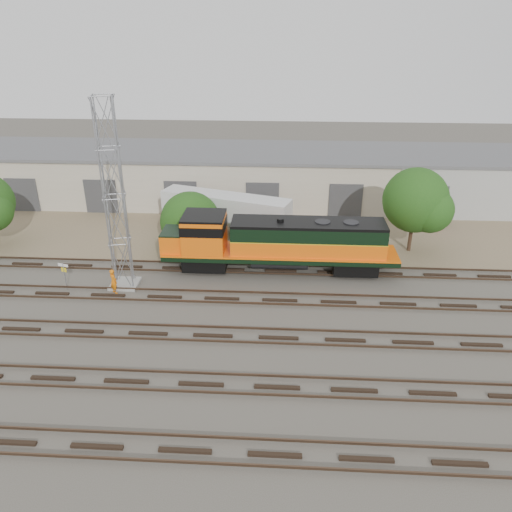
# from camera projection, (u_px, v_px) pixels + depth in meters

# --- Properties ---
(ground) EXTENTS (140.00, 140.00, 0.00)m
(ground) POSITION_uv_depth(u_px,v_px,m) (219.00, 311.00, 33.05)
(ground) COLOR #47423A
(ground) RESTS_ON ground
(dirt_strip) EXTENTS (80.00, 16.00, 0.02)m
(dirt_strip) POSITION_uv_depth(u_px,v_px,m) (239.00, 227.00, 46.59)
(dirt_strip) COLOR #726047
(dirt_strip) RESTS_ON ground
(tracks) EXTENTS (80.00, 20.40, 0.28)m
(tracks) POSITION_uv_depth(u_px,v_px,m) (213.00, 335.00, 30.30)
(tracks) COLOR black
(tracks) RESTS_ON ground
(warehouse) EXTENTS (58.40, 10.40, 5.30)m
(warehouse) POSITION_uv_depth(u_px,v_px,m) (246.00, 175.00, 52.67)
(warehouse) COLOR #C0B4A0
(warehouse) RESTS_ON ground
(locomotive) EXTENTS (17.58, 3.08, 4.23)m
(locomotive) POSITION_uv_depth(u_px,v_px,m) (276.00, 242.00, 37.24)
(locomotive) COLOR black
(locomotive) RESTS_ON tracks
(signal_tower) EXTENTS (1.96, 1.96, 13.28)m
(signal_tower) POSITION_uv_depth(u_px,v_px,m) (115.00, 200.00, 33.53)
(signal_tower) COLOR gray
(signal_tower) RESTS_ON ground
(sign_post) EXTENTS (0.80, 0.24, 1.99)m
(sign_post) POSITION_uv_depth(u_px,v_px,m) (64.00, 271.00, 35.23)
(sign_post) COLOR gray
(sign_post) RESTS_ON ground
(worker) EXTENTS (0.79, 0.77, 1.83)m
(worker) POSITION_uv_depth(u_px,v_px,m) (113.00, 281.00, 34.86)
(worker) COLOR orange
(worker) RESTS_ON ground
(semi_trailer) EXTENTS (11.88, 5.92, 3.61)m
(semi_trailer) POSITION_uv_depth(u_px,v_px,m) (228.00, 210.00, 44.14)
(semi_trailer) COLOR silver
(semi_trailer) RESTS_ON ground
(dumpster_blue) EXTENTS (1.98, 1.91, 1.50)m
(dumpster_blue) POSITION_uv_depth(u_px,v_px,m) (430.00, 218.00, 46.50)
(dumpster_blue) COLOR #153995
(dumpster_blue) RESTS_ON ground
(dumpster_red) EXTENTS (1.92, 1.87, 1.40)m
(dumpster_red) POSITION_uv_depth(u_px,v_px,m) (431.00, 219.00, 46.44)
(dumpster_red) COLOR maroon
(dumpster_red) RESTS_ON ground
(tree_mid) EXTENTS (5.28, 5.02, 5.02)m
(tree_mid) POSITION_uv_depth(u_px,v_px,m) (193.00, 224.00, 41.59)
(tree_mid) COLOR #382619
(tree_mid) RESTS_ON ground
(tree_east) EXTENTS (5.48, 5.22, 7.04)m
(tree_east) POSITION_uv_depth(u_px,v_px,m) (419.00, 203.00, 39.72)
(tree_east) COLOR #382619
(tree_east) RESTS_ON ground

